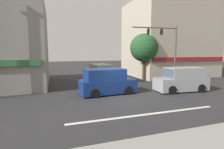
# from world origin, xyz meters

# --- Properties ---
(ground_plane) EXTENTS (120.00, 120.00, 0.00)m
(ground_plane) POSITION_xyz_m (0.00, 0.00, 0.00)
(ground_plane) COLOR #2B2B2D
(lane_marking_stripe) EXTENTS (9.00, 0.24, 0.01)m
(lane_marking_stripe) POSITION_xyz_m (0.00, -3.50, 0.00)
(lane_marking_stripe) COLOR silver
(lane_marking_stripe) RESTS_ON ground
(building_right_corner) EXTENTS (11.59, 9.40, 10.92)m
(building_right_corner) POSITION_xyz_m (11.80, 11.02, 5.46)
(building_right_corner) COLOR #B7AD99
(building_right_corner) RESTS_ON ground
(street_tree) EXTENTS (3.43, 3.43, 5.73)m
(street_tree) POSITION_xyz_m (5.68, 7.36, 4.00)
(street_tree) COLOR #4C3823
(street_tree) RESTS_ON ground
(utility_pole_far_right) EXTENTS (1.40, 0.22, 8.70)m
(utility_pole_far_right) POSITION_xyz_m (8.29, 6.78, 4.50)
(utility_pole_far_right) COLOR brown
(utility_pole_far_right) RESTS_ON ground
(traffic_light_mast) EXTENTS (4.86, 0.77, 6.20)m
(traffic_light_mast) POSITION_xyz_m (6.52, 3.95, 4.18)
(traffic_light_mast) COLOR #47474C
(traffic_light_mast) RESTS_ON ground
(van_crossing_rightbound) EXTENTS (4.73, 2.30, 2.11)m
(van_crossing_rightbound) POSITION_xyz_m (-0.74, 1.87, 1.01)
(van_crossing_rightbound) COLOR navy
(van_crossing_rightbound) RESTS_ON ground
(van_crossing_center) EXTENTS (4.73, 2.31, 2.11)m
(van_crossing_center) POSITION_xyz_m (5.91, 0.81, 1.01)
(van_crossing_center) COLOR #999EA3
(van_crossing_center) RESTS_ON ground
(van_waiting_far) EXTENTS (2.31, 4.73, 2.11)m
(van_waiting_far) POSITION_xyz_m (0.23, 7.76, 1.01)
(van_waiting_far) COLOR #999EA3
(van_waiting_far) RESTS_ON ground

